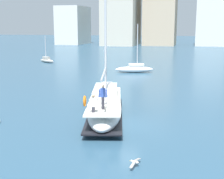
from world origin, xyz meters
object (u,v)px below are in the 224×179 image
(moored_sloop_far, at_px, (135,69))
(seagull, at_px, (135,162))
(moored_catamaran, at_px, (47,60))
(main_sailboat, at_px, (105,107))

(moored_sloop_far, height_order, seagull, moored_sloop_far)
(moored_sloop_far, relative_size, moored_catamaran, 1.42)
(moored_catamaran, distance_m, seagull, 46.72)
(moored_sloop_far, xyz_separation_m, seagull, (5.92, -31.34, -0.34))
(main_sailboat, relative_size, moored_catamaran, 2.57)
(moored_catamaran, bearing_deg, main_sailboat, -57.99)
(moored_sloop_far, bearing_deg, seagull, -79.30)
(main_sailboat, xyz_separation_m, moored_catamaran, (-20.39, 32.61, -0.47))
(main_sailboat, bearing_deg, moored_sloop_far, 95.54)
(main_sailboat, height_order, seagull, main_sailboat)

